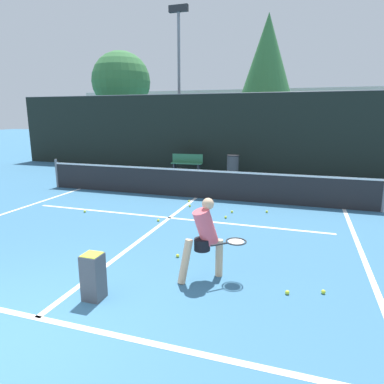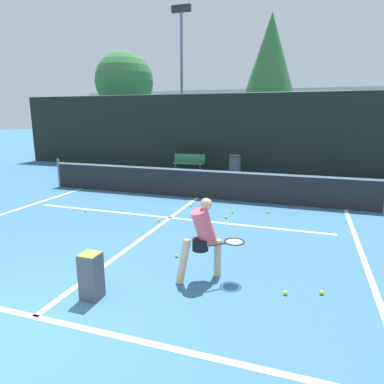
# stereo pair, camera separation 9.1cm
# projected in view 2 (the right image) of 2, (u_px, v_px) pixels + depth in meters

# --- Properties ---
(ground_plane) EXTENTS (100.00, 100.00, 0.00)m
(ground_plane) POSITION_uv_depth(u_px,v_px,m) (11.00, 334.00, 4.27)
(ground_plane) COLOR teal
(court_baseline_near) EXTENTS (11.00, 0.10, 0.01)m
(court_baseline_near) POSITION_uv_depth(u_px,v_px,m) (35.00, 317.00, 4.64)
(court_baseline_near) COLOR white
(court_baseline_near) RESTS_ON ground
(court_service_line) EXTENTS (8.25, 0.10, 0.01)m
(court_service_line) POSITION_uv_depth(u_px,v_px,m) (170.00, 218.00, 9.11)
(court_service_line) COLOR white
(court_service_line) RESTS_ON ground
(court_center_mark) EXTENTS (0.10, 7.21, 0.01)m
(court_center_mark) POSITION_uv_depth(u_px,v_px,m) (150.00, 232.00, 7.97)
(court_center_mark) COLOR white
(court_center_mark) RESTS_ON ground
(court_sideline_left) EXTENTS (0.10, 8.21, 0.01)m
(court_sideline_left) POSITION_uv_depth(u_px,v_px,m) (1.00, 215.00, 9.39)
(court_sideline_left) COLOR white
(court_sideline_left) RESTS_ON ground
(court_sideline_right) EXTENTS (0.10, 8.21, 0.01)m
(court_sideline_right) POSITION_uv_depth(u_px,v_px,m) (363.00, 258.00, 6.56)
(court_sideline_right) COLOR white
(court_sideline_right) RESTS_ON ground
(net) EXTENTS (11.09, 0.09, 1.07)m
(net) POSITION_uv_depth(u_px,v_px,m) (197.00, 183.00, 11.19)
(net) COLOR slate
(net) RESTS_ON ground
(fence_back) EXTENTS (24.00, 0.06, 3.68)m
(fence_back) POSITION_uv_depth(u_px,v_px,m) (235.00, 133.00, 16.22)
(fence_back) COLOR black
(fence_back) RESTS_ON ground
(player_practicing) EXTENTS (1.13, 0.75, 1.39)m
(player_practicing) POSITION_uv_depth(u_px,v_px,m) (204.00, 236.00, 5.56)
(player_practicing) COLOR #DBAD84
(player_practicing) RESTS_ON ground
(tennis_ball_scattered_1) EXTENTS (0.07, 0.07, 0.07)m
(tennis_ball_scattered_1) POSITION_uv_depth(u_px,v_px,m) (268.00, 212.00, 9.55)
(tennis_ball_scattered_1) COLOR #D1E033
(tennis_ball_scattered_1) RESTS_ON ground
(tennis_ball_scattered_2) EXTENTS (0.07, 0.07, 0.07)m
(tennis_ball_scattered_2) POSITION_uv_depth(u_px,v_px,m) (190.00, 201.00, 10.75)
(tennis_ball_scattered_2) COLOR #D1E033
(tennis_ball_scattered_2) RESTS_ON ground
(tennis_ball_scattered_3) EXTENTS (0.07, 0.07, 0.07)m
(tennis_ball_scattered_3) POSITION_uv_depth(u_px,v_px,m) (322.00, 293.00, 5.22)
(tennis_ball_scattered_3) COLOR #D1E033
(tennis_ball_scattered_3) RESTS_ON ground
(tennis_ball_scattered_4) EXTENTS (0.07, 0.07, 0.07)m
(tennis_ball_scattered_4) POSITION_uv_depth(u_px,v_px,m) (177.00, 256.00, 6.58)
(tennis_ball_scattered_4) COLOR #D1E033
(tennis_ball_scattered_4) RESTS_ON ground
(tennis_ball_scattered_5) EXTENTS (0.07, 0.07, 0.07)m
(tennis_ball_scattered_5) POSITION_uv_depth(u_px,v_px,m) (226.00, 217.00, 9.04)
(tennis_ball_scattered_5) COLOR #D1E033
(tennis_ball_scattered_5) RESTS_ON ground
(tennis_ball_scattered_6) EXTENTS (0.07, 0.07, 0.07)m
(tennis_ball_scattered_6) POSITION_uv_depth(u_px,v_px,m) (233.00, 212.00, 9.55)
(tennis_ball_scattered_6) COLOR #D1E033
(tennis_ball_scattered_6) RESTS_ON ground
(tennis_ball_scattered_7) EXTENTS (0.07, 0.07, 0.07)m
(tennis_ball_scattered_7) POSITION_uv_depth(u_px,v_px,m) (159.00, 220.00, 8.80)
(tennis_ball_scattered_7) COLOR #D1E033
(tennis_ball_scattered_7) RESTS_ON ground
(tennis_ball_scattered_8) EXTENTS (0.07, 0.07, 0.07)m
(tennis_ball_scattered_8) POSITION_uv_depth(u_px,v_px,m) (285.00, 293.00, 5.20)
(tennis_ball_scattered_8) COLOR #D1E033
(tennis_ball_scattered_8) RESTS_ON ground
(tennis_ball_scattered_9) EXTENTS (0.07, 0.07, 0.07)m
(tennis_ball_scattered_9) POSITION_uv_depth(u_px,v_px,m) (86.00, 211.00, 9.63)
(tennis_ball_scattered_9) COLOR #D1E033
(tennis_ball_scattered_9) RESTS_ON ground
(tennis_ball_scattered_10) EXTENTS (0.07, 0.07, 0.07)m
(tennis_ball_scattered_10) POSITION_uv_depth(u_px,v_px,m) (191.00, 206.00, 10.19)
(tennis_ball_scattered_10) COLOR #D1E033
(tennis_ball_scattered_10) RESTS_ON ground
(ball_hopper) EXTENTS (0.28, 0.28, 0.71)m
(ball_hopper) POSITION_uv_depth(u_px,v_px,m) (91.00, 275.00, 5.05)
(ball_hopper) COLOR #4C4C51
(ball_hopper) RESTS_ON ground
(courtside_bench) EXTENTS (1.51, 0.49, 0.86)m
(courtside_bench) POSITION_uv_depth(u_px,v_px,m) (189.00, 163.00, 16.21)
(courtside_bench) COLOR #33724C
(courtside_bench) RESTS_ON ground
(trash_bin) EXTENTS (0.55, 0.55, 0.93)m
(trash_bin) POSITION_uv_depth(u_px,v_px,m) (235.00, 165.00, 15.31)
(trash_bin) COLOR #3F3F42
(trash_bin) RESTS_ON ground
(parked_car) EXTENTS (1.82, 4.28, 1.55)m
(parked_car) POSITION_uv_depth(u_px,v_px,m) (272.00, 150.00, 19.87)
(parked_car) COLOR #B7B7BC
(parked_car) RESTS_ON ground
(floodlight_mast) EXTENTS (1.10, 0.24, 8.58)m
(floodlight_mast) POSITION_uv_depth(u_px,v_px,m) (182.00, 65.00, 19.48)
(floodlight_mast) COLOR slate
(floodlight_mast) RESTS_ON ground
(tree_west) EXTENTS (3.85, 3.85, 6.77)m
(tree_west) POSITION_uv_depth(u_px,v_px,m) (124.00, 82.00, 22.75)
(tree_west) COLOR brown
(tree_west) RESTS_ON ground
(tree_mid) EXTENTS (3.50, 3.50, 9.34)m
(tree_mid) POSITION_uv_depth(u_px,v_px,m) (271.00, 56.00, 23.15)
(tree_mid) COLOR brown
(tree_mid) RESTS_ON ground
(building_far) EXTENTS (36.00, 2.40, 4.84)m
(building_far) POSITION_uv_depth(u_px,v_px,m) (271.00, 118.00, 30.54)
(building_far) COLOR beige
(building_far) RESTS_ON ground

